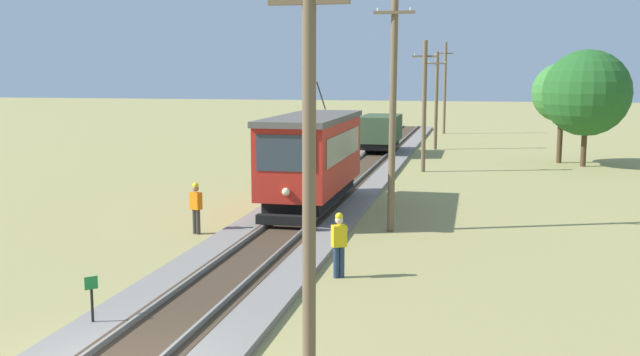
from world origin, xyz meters
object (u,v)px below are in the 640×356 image
trackside_signal_marker (92,300)px  utility_pole_near_tram (393,106)px  freight_car (380,131)px  utility_pole_distant (445,87)px  utility_pole_mid (424,105)px  tree_right_far (562,93)px  red_tram (313,157)px  utility_pole_far (436,99)px  tree_left_far (587,93)px  utility_pole_foreground (309,166)px  second_worker (196,206)px  track_worker (339,242)px

trackside_signal_marker → utility_pole_near_tram: bearing=65.5°
freight_car → utility_pole_distant: utility_pole_distant is taller
utility_pole_mid → tree_right_far: 9.78m
red_tram → utility_pole_mid: size_ratio=1.18×
utility_pole_near_tram → trackside_signal_marker: 12.82m
utility_pole_far → tree_left_far: size_ratio=1.02×
utility_pole_near_tram → tree_right_far: bearing=69.5°
utility_pole_foreground → second_worker: size_ratio=4.23×
utility_pole_near_tram → second_worker: size_ratio=4.76×
freight_car → tree_right_far: tree_right_far is taller
freight_car → second_worker: size_ratio=2.91×
tree_right_far → freight_car: bearing=169.1°
tree_left_far → tree_right_far: bearing=129.6°
red_tram → tree_left_far: tree_left_far is taller
tree_left_far → freight_car: bearing=163.8°
utility_pole_near_tram → tree_left_far: 21.49m
utility_pole_near_tram → track_worker: 7.06m
red_tram → tree_left_far: size_ratio=1.25×
red_tram → tree_left_far: 21.05m
utility_pole_distant → track_worker: bearing=-90.8°
utility_pole_mid → second_worker: bearing=-110.5°
red_tram → utility_pole_foreground: (3.45, -15.26, 1.68)m
utility_pole_near_tram → freight_car: bearing=98.5°
freight_car → red_tram: bearing=-90.0°
utility_pole_near_tram → utility_pole_far: size_ratio=1.22×
freight_car → utility_pole_mid: 8.96m
utility_pole_mid → tree_left_far: utility_pole_mid is taller
utility_pole_far → second_worker: utility_pole_far is taller
utility_pole_near_tram → second_worker: utility_pole_near_tram is taller
utility_pole_foreground → trackside_signal_marker: bearing=164.7°
utility_pole_foreground → tree_right_far: 34.42m
utility_pole_near_tram → utility_pole_distant: utility_pole_near_tram is taller
utility_pole_foreground → red_tram: bearing=102.7°
utility_pole_foreground → trackside_signal_marker: size_ratio=6.40×
tree_right_far → track_worker: bearing=-107.5°
utility_pole_distant → tree_right_far: utility_pole_distant is taller
tree_left_far → red_tram: bearing=-126.6°
red_tram → track_worker: bearing=-72.7°
utility_pole_distant → utility_pole_near_tram: bearing=-90.0°
freight_car → tree_right_far: (11.30, -2.17, 2.71)m
utility_pole_near_tram → utility_pole_distant: (0.00, 40.76, -0.17)m
utility_pole_mid → trackside_signal_marker: (-5.10, -26.31, -3.04)m
utility_pole_near_tram → utility_pole_mid: bearing=90.0°
red_tram → tree_right_far: bearing=58.3°
red_tram → utility_pole_near_tram: 4.88m
tree_left_far → tree_right_far: tree_left_far is taller
red_tram → track_worker: (2.77, -8.87, -1.21)m
utility_pole_near_tram → utility_pole_far: bearing=90.0°
tree_left_far → track_worker: bearing=-110.8°
freight_car → utility_pole_foreground: (3.45, -35.68, 2.31)m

